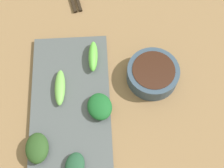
# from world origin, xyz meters

# --- Properties ---
(tabletop) EXTENTS (2.10, 2.10, 0.02)m
(tabletop) POSITION_xyz_m (0.00, 0.00, 0.01)
(tabletop) COLOR olive
(tabletop) RESTS_ON ground
(sauce_bowl) EXTENTS (0.13, 0.13, 0.04)m
(sauce_bowl) POSITION_xyz_m (-0.13, -0.04, 0.04)
(sauce_bowl) COLOR #324355
(sauce_bowl) RESTS_ON tabletop
(serving_plate) EXTENTS (0.19, 0.35, 0.01)m
(serving_plate) POSITION_xyz_m (0.07, 0.01, 0.03)
(serving_plate) COLOR #484E50
(serving_plate) RESTS_ON tabletop
(broccoli_leafy_0) EXTENTS (0.05, 0.07, 0.03)m
(broccoli_leafy_0) POSITION_xyz_m (0.14, 0.13, 0.05)
(broccoli_leafy_0) COLOR #26461D
(broccoli_leafy_0) RESTS_ON serving_plate
(broccoli_leafy_1) EXTENTS (0.05, 0.06, 0.02)m
(broccoli_leafy_1) POSITION_xyz_m (0.06, 0.17, 0.04)
(broccoli_leafy_1) COLOR #1F482E
(broccoli_leafy_1) RESTS_ON serving_plate
(broccoli_stalk_2) EXTENTS (0.03, 0.08, 0.03)m
(broccoli_stalk_2) POSITION_xyz_m (0.02, -0.09, 0.05)
(broccoli_stalk_2) COLOR #5CB93F
(broccoli_stalk_2) RESTS_ON serving_plate
(broccoli_stalk_3) EXTENTS (0.03, 0.09, 0.02)m
(broccoli_stalk_3) POSITION_xyz_m (0.10, -0.01, 0.04)
(broccoli_stalk_3) COLOR #69AC48
(broccoli_stalk_3) RESTS_ON serving_plate
(broccoli_leafy_4) EXTENTS (0.07, 0.08, 0.03)m
(broccoli_leafy_4) POSITION_xyz_m (0.01, 0.04, 0.05)
(broccoli_leafy_4) COLOR #195926
(broccoli_leafy_4) RESTS_ON serving_plate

